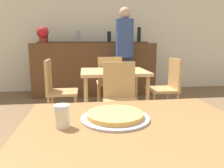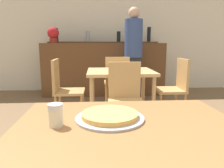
# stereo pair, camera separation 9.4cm
# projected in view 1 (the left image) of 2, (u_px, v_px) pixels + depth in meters

# --- Properties ---
(wall_back) EXTENTS (8.00, 0.05, 2.80)m
(wall_back) POSITION_uv_depth(u_px,v_px,m) (93.00, 31.00, 5.11)
(wall_back) COLOR silver
(wall_back) RESTS_ON ground_plane
(dining_table_near) EXTENTS (1.10, 0.90, 0.74)m
(dining_table_near) POSITION_uv_depth(u_px,v_px,m) (135.00, 140.00, 1.05)
(dining_table_near) COLOR brown
(dining_table_near) RESTS_ON ground_plane
(dining_table_far) EXTENTS (0.91, 0.76, 0.75)m
(dining_table_far) POSITION_uv_depth(u_px,v_px,m) (114.00, 77.00, 3.04)
(dining_table_far) COLOR tan
(dining_table_far) RESTS_ON ground_plane
(bar_counter) EXTENTS (2.60, 0.56, 1.12)m
(bar_counter) POSITION_uv_depth(u_px,v_px,m) (95.00, 69.00, 4.78)
(bar_counter) COLOR brown
(bar_counter) RESTS_ON ground_plane
(bar_back_shelf) EXTENTS (2.39, 0.24, 0.35)m
(bar_back_shelf) POSITION_uv_depth(u_px,v_px,m) (95.00, 40.00, 4.80)
(bar_back_shelf) COLOR brown
(bar_back_shelf) RESTS_ON bar_counter
(chair_far_side_front) EXTENTS (0.40, 0.40, 0.90)m
(chair_far_side_front) POSITION_uv_depth(u_px,v_px,m) (120.00, 95.00, 2.53)
(chair_far_side_front) COLOR tan
(chair_far_side_front) RESTS_ON ground_plane
(chair_far_side_back) EXTENTS (0.40, 0.40, 0.90)m
(chair_far_side_back) POSITION_uv_depth(u_px,v_px,m) (109.00, 80.00, 3.59)
(chair_far_side_back) COLOR tan
(chair_far_side_back) RESTS_ON ground_plane
(chair_far_side_left) EXTENTS (0.40, 0.40, 0.90)m
(chair_far_side_left) POSITION_uv_depth(u_px,v_px,m) (57.00, 87.00, 2.96)
(chair_far_side_left) COLOR tan
(chair_far_side_left) RESTS_ON ground_plane
(chair_far_side_right) EXTENTS (0.40, 0.40, 0.90)m
(chair_far_side_right) POSITION_uv_depth(u_px,v_px,m) (167.00, 85.00, 3.16)
(chair_far_side_right) COLOR tan
(chair_far_side_right) RESTS_ON ground_plane
(pizza_tray) EXTENTS (0.36, 0.36, 0.04)m
(pizza_tray) POSITION_uv_depth(u_px,v_px,m) (115.00, 116.00, 1.12)
(pizza_tray) COLOR #A3A3A8
(pizza_tray) RESTS_ON dining_table_near
(cheese_shaker) EXTENTS (0.07, 0.07, 0.11)m
(cheese_shaker) POSITION_uv_depth(u_px,v_px,m) (62.00, 116.00, 1.01)
(cheese_shaker) COLOR beige
(cheese_shaker) RESTS_ON dining_table_near
(person_standing) EXTENTS (0.34, 0.34, 1.78)m
(person_standing) POSITION_uv_depth(u_px,v_px,m) (124.00, 51.00, 4.21)
(person_standing) COLOR #2D2D38
(person_standing) RESTS_ON ground_plane
(potted_plant) EXTENTS (0.24, 0.24, 0.33)m
(potted_plant) POSITION_uv_depth(u_px,v_px,m) (43.00, 34.00, 4.46)
(potted_plant) COLOR maroon
(potted_plant) RESTS_ON bar_counter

